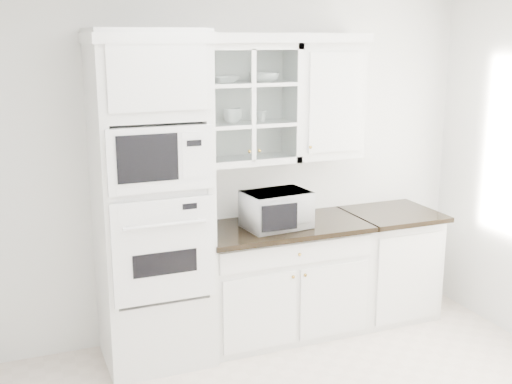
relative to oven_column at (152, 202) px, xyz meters
name	(u,v)px	position (x,y,z in m)	size (l,w,h in m)	color
room_shell	(311,135)	(0.75, -0.99, 0.58)	(4.00, 3.50, 2.70)	white
oven_column	(152,202)	(0.00, 0.00, 0.00)	(0.76, 0.68, 2.40)	white
base_cabinet_run	(281,279)	(1.03, 0.03, -0.74)	(1.32, 0.67, 0.92)	white
extra_base_cabinet	(388,262)	(2.03, 0.03, -0.74)	(0.72, 0.67, 0.92)	white
upper_cabinet_glass	(245,104)	(0.78, 0.17, 0.65)	(0.80, 0.33, 0.90)	white
upper_cabinet_solid	(325,101)	(1.46, 0.17, 0.65)	(0.55, 0.33, 0.90)	white
crown_molding	(233,38)	(0.68, 0.14, 1.14)	(2.14, 0.38, 0.07)	white
countertop_microwave	(276,209)	(0.95, -0.03, -0.14)	(0.48, 0.40, 0.28)	white
bowl_a	(224,79)	(0.61, 0.17, 0.84)	(0.21, 0.21, 0.05)	white
bowl_b	(264,77)	(0.93, 0.15, 0.85)	(0.22, 0.22, 0.07)	white
cup_a	(233,116)	(0.67, 0.16, 0.57)	(0.14, 0.14, 0.11)	white
cup_b	(261,116)	(0.91, 0.17, 0.55)	(0.09, 0.09, 0.08)	white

